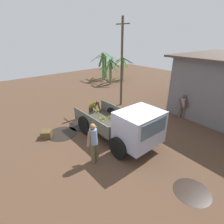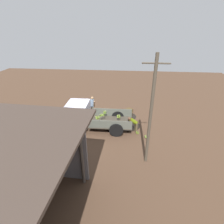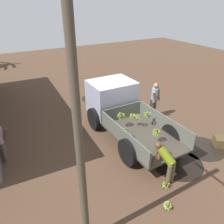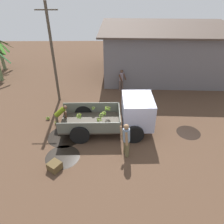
# 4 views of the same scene
# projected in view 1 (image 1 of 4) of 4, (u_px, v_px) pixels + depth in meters

# --- Properties ---
(ground) EXTENTS (36.00, 36.00, 0.00)m
(ground) POSITION_uv_depth(u_px,v_px,m) (125.00, 149.00, 8.05)
(ground) COLOR #4F3828
(mud_patch_0) EXTENTS (1.57, 1.57, 0.01)m
(mud_patch_0) POSITION_uv_depth(u_px,v_px,m) (62.00, 134.00, 9.25)
(mud_patch_0) COLOR black
(mud_patch_0) RESTS_ON ground
(mud_patch_1) EXTENTS (1.23, 1.23, 0.01)m
(mud_patch_1) POSITION_uv_depth(u_px,v_px,m) (192.00, 192.00, 5.84)
(mud_patch_1) COLOR black
(mud_patch_1) RESTS_ON ground
(mud_patch_2) EXTENTS (1.75, 1.75, 0.01)m
(mud_patch_2) POSITION_uv_depth(u_px,v_px,m) (84.00, 124.00, 10.21)
(mud_patch_2) COLOR black
(mud_patch_2) RESTS_ON ground
(cargo_truck) EXTENTS (4.71, 2.22, 1.92)m
(cargo_truck) POSITION_uv_depth(u_px,v_px,m) (130.00, 127.00, 7.86)
(cargo_truck) COLOR #40392F
(cargo_truck) RESTS_ON ground
(utility_pole) EXTENTS (1.23, 0.16, 5.87)m
(utility_pole) POSITION_uv_depth(u_px,v_px,m) (122.00, 63.00, 11.88)
(utility_pole) COLOR #483E32
(utility_pole) RESTS_ON ground
(banana_palm_2) EXTENTS (2.55, 2.04, 2.86)m
(banana_palm_2) POSITION_uv_depth(u_px,v_px,m) (106.00, 64.00, 20.42)
(banana_palm_2) COLOR #5B7349
(banana_palm_2) RESTS_ON ground
(banana_palm_3) EXTENTS (2.58, 2.43, 3.02)m
(banana_palm_3) POSITION_uv_depth(u_px,v_px,m) (103.00, 66.00, 19.59)
(banana_palm_3) COLOR #5E8B51
(banana_palm_3) RESTS_ON ground
(banana_palm_4) EXTENTS (2.09, 2.68, 2.47)m
(banana_palm_4) POSITION_uv_depth(u_px,v_px,m) (122.00, 67.00, 19.80)
(banana_palm_4) COLOR #6C7952
(banana_palm_4) RESTS_ON ground
(banana_palm_5) EXTENTS (2.05, 2.13, 2.53)m
(banana_palm_5) POSITION_uv_depth(u_px,v_px,m) (110.00, 71.00, 17.92)
(banana_palm_5) COLOR #61774D
(banana_palm_5) RESTS_ON ground
(person_foreground_visitor) EXTENTS (0.52, 0.69, 1.72)m
(person_foreground_visitor) POSITION_uv_depth(u_px,v_px,m) (94.00, 141.00, 6.91)
(person_foreground_visitor) COLOR brown
(person_foreground_visitor) RESTS_ON ground
(person_worker_loading) EXTENTS (0.74, 0.64, 1.24)m
(person_worker_loading) POSITION_uv_depth(u_px,v_px,m) (93.00, 107.00, 10.67)
(person_worker_loading) COLOR brown
(person_worker_loading) RESTS_ON ground
(person_bystander_near_shed) EXTENTS (0.59, 0.55, 1.53)m
(person_bystander_near_shed) POSITION_uv_depth(u_px,v_px,m) (183.00, 105.00, 10.68)
(person_bystander_near_shed) COLOR brown
(person_bystander_near_shed) RESTS_ON ground
(banana_bunch_on_ground_0) EXTENTS (0.25, 0.24, 0.19)m
(banana_bunch_on_ground_0) POSITION_uv_depth(u_px,v_px,m) (94.00, 110.00, 11.92)
(banana_bunch_on_ground_0) COLOR brown
(banana_bunch_on_ground_0) RESTS_ON ground
(banana_bunch_on_ground_1) EXTENTS (0.23, 0.23, 0.21)m
(banana_bunch_on_ground_1) POSITION_uv_depth(u_px,v_px,m) (94.00, 114.00, 11.26)
(banana_bunch_on_ground_1) COLOR #4C4532
(banana_bunch_on_ground_1) RESTS_ON ground
(wooden_crate_0) EXTENTS (0.68, 0.68, 0.36)m
(wooden_crate_0) POSITION_uv_depth(u_px,v_px,m) (47.00, 134.00, 8.89)
(wooden_crate_0) COLOR brown
(wooden_crate_0) RESTS_ON ground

